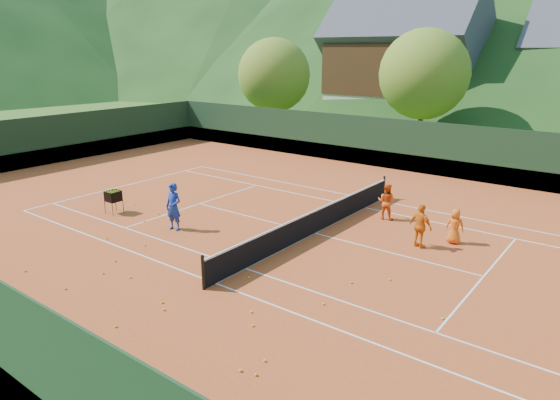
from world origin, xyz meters
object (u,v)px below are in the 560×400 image
Objects in this scene: student_c at (455,226)px; chalet_left at (404,63)px; student_a at (386,201)px; ball_hopper at (113,197)px; tennis_net at (315,221)px; student_b at (421,226)px; coach at (174,207)px.

student_c is 0.10× the size of chalet_left.
student_a is 1.53× the size of ball_hopper.
tennis_net is at bearing 59.85° from student_a.
student_b is 0.13× the size of tennis_net.
student_a reaches higher than tennis_net.
student_c is at bearing 25.76° from tennis_net.
tennis_net is 8.97m from ball_hopper.
tennis_net is at bearing 10.13° from student_c.
student_c is at bearing 156.00° from student_a.
tennis_net is at bearing 20.97° from ball_hopper.
student_b is at bearing 17.57° from coach.
tennis_net is (-3.81, -1.09, -0.31)m from student_b.
student_a is 3.23m from student_b.
chalet_left reaches higher than coach.
coach is 1.24× the size of student_a.
tennis_net reaches higher than ball_hopper.
coach is 1.44× the size of student_c.
coach is 0.14× the size of chalet_left.
student_c is 31.78m from chalet_left.
student_a is 0.13× the size of tennis_net.
student_c is 0.11× the size of tennis_net.
student_a is at bearing -66.86° from chalet_left.
student_a is 0.11× the size of chalet_left.
tennis_net is at bearing -71.57° from chalet_left.
student_c reaches higher than ball_hopper.
chalet_left is (-5.36, 33.03, 4.67)m from coach.
ball_hopper is at bearing 7.08° from student_c.
coach is at bearing 43.41° from student_b.
student_c is at bearing -62.16° from chalet_left.
chalet_left is at bearing -73.42° from student_a.
ball_hopper is at bearing -159.03° from tennis_net.
student_a is at bearing -33.08° from student_c.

